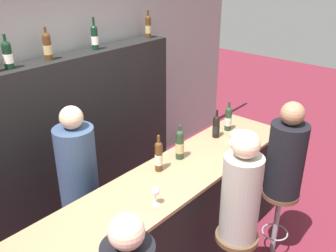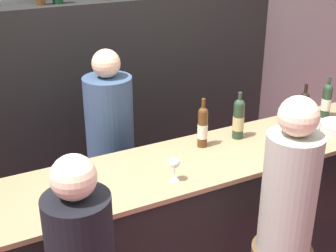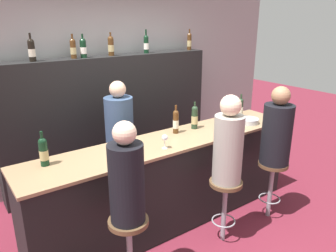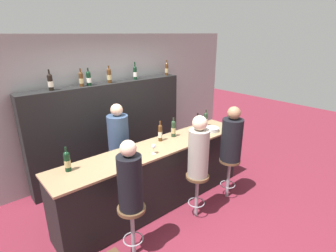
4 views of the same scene
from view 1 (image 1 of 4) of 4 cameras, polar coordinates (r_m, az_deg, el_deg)
wall_back at (r=4.02m, az=-18.89°, el=3.44°), size 6.40×0.05×2.60m
bar_counter at (r=3.30m, az=-1.57°, el=-16.22°), size 3.25×0.63×1.01m
back_bar_cabinet at (r=4.00m, az=-16.40°, el=-2.82°), size 3.05×0.28×1.77m
wine_bottle_counter_1 at (r=3.11m, az=-1.43°, el=-4.58°), size 0.07×0.07×0.33m
wine_bottle_counter_2 at (r=3.30m, az=1.81°, el=-2.79°), size 0.08×0.08×0.32m
wine_bottle_counter_3 at (r=3.72m, az=7.36°, el=-0.02°), size 0.07×0.07×0.29m
wine_bottle_counter_4 at (r=3.88m, az=9.17°, el=1.16°), size 0.07×0.07×0.31m
wine_bottle_backbar_2 at (r=3.50m, az=-23.27°, el=9.96°), size 0.08×0.08×0.29m
wine_bottle_backbar_3 at (r=3.68m, az=-17.93°, el=11.51°), size 0.08×0.08×0.30m
wine_bottle_backbar_4 at (r=3.98m, az=-11.12°, el=13.16°), size 0.07×0.07×0.33m
wine_bottle_backbar_5 at (r=4.50m, az=-3.04°, el=14.91°), size 0.07×0.07×0.32m
wine_glass_0 at (r=2.73m, az=-1.93°, el=-10.01°), size 0.06×0.06×0.15m
wine_glass_1 at (r=3.44m, az=9.72°, el=-2.66°), size 0.08×0.08×0.14m
metal_bowl at (r=3.73m, az=11.27°, el=-1.71°), size 0.25×0.25×0.06m
bar_stool_middle at (r=3.17m, az=10.23°, el=-18.18°), size 0.34×0.34×0.69m
guest_seated_middle at (r=2.82m, az=11.09°, el=-9.78°), size 0.29×0.29×0.89m
bar_stool_right at (r=3.71m, az=16.50°, el=-11.66°), size 0.34×0.34×0.69m
guest_seated_right at (r=3.42m, az=17.59°, el=-4.27°), size 0.33×0.33×0.88m
bartender at (r=3.48m, az=-13.22°, el=-10.10°), size 0.34×0.34×1.56m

